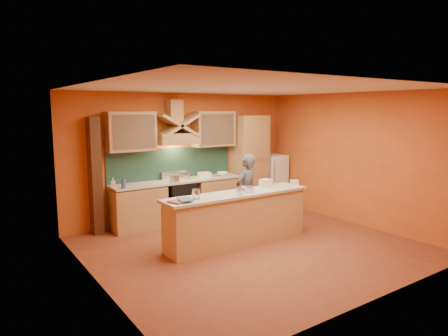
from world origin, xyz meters
TOP-DOWN VIEW (x-y plane):
  - floor at (0.00, 0.00)m, footprint 5.50×5.00m
  - ceiling at (0.00, 0.00)m, footprint 5.50×5.00m
  - wall_back at (0.00, 2.50)m, footprint 5.50×0.02m
  - wall_front at (0.00, -2.50)m, footprint 5.50×0.02m
  - wall_left at (-2.75, 0.00)m, footprint 0.02×5.00m
  - wall_right at (2.75, 0.00)m, footprint 0.02×5.00m
  - base_cabinet_left at (-1.25, 2.20)m, footprint 1.10×0.60m
  - base_cabinet_right at (0.65, 2.20)m, footprint 1.10×0.60m
  - counter_top at (-0.30, 2.20)m, footprint 3.00×0.62m
  - stove at (-0.30, 2.20)m, footprint 0.60×0.58m
  - backsplash at (-0.30, 2.48)m, footprint 3.00×0.03m
  - range_hood at (-0.30, 2.25)m, footprint 0.92×0.50m
  - hood_chimney at (-0.30, 2.35)m, footprint 0.30×0.30m
  - upper_cabinet_left at (-1.30, 2.33)m, footprint 1.00×0.35m
  - upper_cabinet_right at (0.70, 2.33)m, footprint 1.00×0.35m
  - pantry_column at (1.65, 2.20)m, footprint 0.80×0.60m
  - fridge at (2.40, 2.20)m, footprint 0.58×0.60m
  - trim_column_left at (-2.05, 2.35)m, footprint 0.20×0.30m
  - island_body at (-0.10, 0.30)m, footprint 2.80×0.55m
  - island_top at (-0.10, 0.30)m, footprint 2.90×0.62m
  - person at (0.55, 0.89)m, footprint 0.65×0.52m
  - pot_large at (-0.45, 2.06)m, footprint 0.25×0.25m
  - pot_small at (-0.07, 2.32)m, footprint 0.22×0.22m
  - soap_bottle_a at (-1.75, 2.20)m, footprint 0.11×0.11m
  - soap_bottle_b at (-1.62, 1.98)m, footprint 0.09×0.09m
  - bowl_back at (0.83, 2.17)m, footprint 0.28×0.28m
  - dish_rack at (0.40, 2.27)m, footprint 0.32×0.27m
  - book_lower at (-1.47, 0.20)m, footprint 0.28×0.32m
  - book_upper at (-1.33, 0.25)m, footprint 0.30×0.36m
  - jar_large at (-0.98, 0.30)m, footprint 0.16×0.16m
  - jar_small at (-0.19, 0.12)m, footprint 0.11×0.11m
  - kitchen_scale at (0.08, 0.19)m, footprint 0.16×0.16m
  - mixing_bowl at (0.14, 0.44)m, footprint 0.31×0.31m
  - cloth at (0.18, 0.34)m, footprint 0.27×0.24m
  - grocery_bag_a at (0.70, 0.46)m, footprint 0.25×0.21m
  - grocery_bag_b at (1.27, 0.26)m, footprint 0.20×0.20m

SIDE VIEW (x-z plane):
  - floor at x=0.00m, z-range -0.01..0.01m
  - base_cabinet_left at x=-1.25m, z-range 0.00..0.86m
  - base_cabinet_right at x=0.65m, z-range 0.00..0.86m
  - island_body at x=-0.10m, z-range 0.00..0.88m
  - stove at x=-0.30m, z-range 0.00..0.90m
  - fridge at x=2.40m, z-range 0.00..1.30m
  - person at x=0.55m, z-range 0.00..1.56m
  - counter_top at x=-0.30m, z-range 0.88..0.92m
  - island_top at x=-0.10m, z-range 0.90..0.95m
  - cloth at x=0.18m, z-range 0.94..0.96m
  - book_lower at x=-1.47m, z-range 0.94..0.97m
  - bowl_back at x=0.83m, z-range 0.92..1.00m
  - pot_small at x=-0.07m, z-range 0.90..1.03m
  - dish_rack at x=0.40m, z-range 0.92..1.02m
  - pot_large at x=-0.45m, z-range 0.90..1.05m
  - mixing_bowl at x=0.14m, z-range 0.95..1.01m
  - book_upper at x=-1.33m, z-range 0.97..0.99m
  - grocery_bag_b at x=1.27m, z-range 0.95..1.04m
  - kitchen_scale at x=0.08m, z-range 0.95..1.05m
  - jar_small at x=-0.19m, z-range 0.94..1.07m
  - soap_bottle_a at x=-1.75m, z-range 0.92..1.11m
  - grocery_bag_a at x=0.70m, z-range 0.94..1.09m
  - jar_large at x=-0.98m, z-range 0.94..1.11m
  - soap_bottle_b at x=-1.62m, z-range 0.92..1.16m
  - pantry_column at x=1.65m, z-range 0.00..2.30m
  - trim_column_left at x=-2.05m, z-range 0.00..2.30m
  - backsplash at x=-0.30m, z-range 0.90..1.60m
  - wall_back at x=0.00m, z-range 0.00..2.80m
  - wall_front at x=0.00m, z-range 0.00..2.80m
  - wall_left at x=-2.75m, z-range 0.00..2.80m
  - wall_right at x=2.75m, z-range 0.00..2.80m
  - range_hood at x=-0.30m, z-range 1.70..1.94m
  - upper_cabinet_left at x=-1.30m, z-range 1.60..2.40m
  - upper_cabinet_right at x=0.70m, z-range 1.60..2.40m
  - hood_chimney at x=-0.30m, z-range 2.15..2.65m
  - ceiling at x=0.00m, z-range 2.79..2.80m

